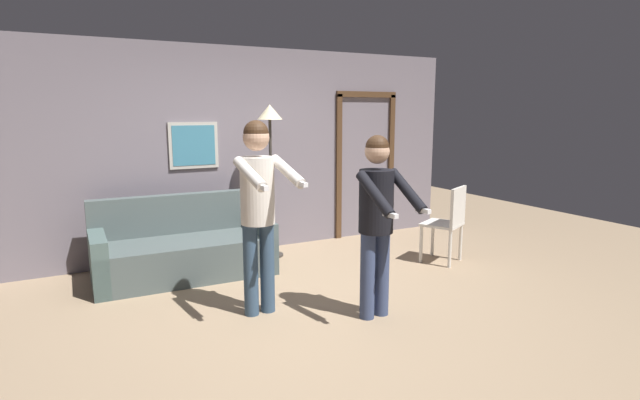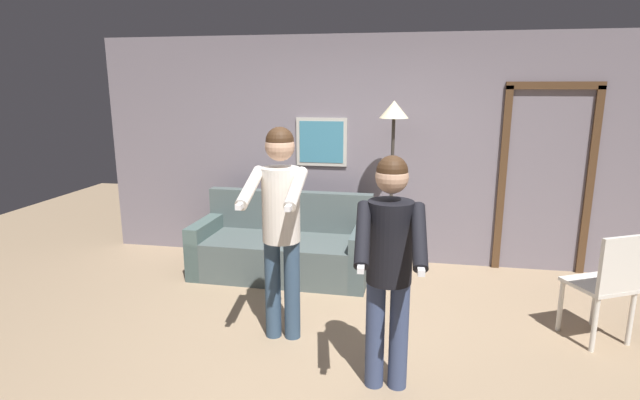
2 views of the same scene
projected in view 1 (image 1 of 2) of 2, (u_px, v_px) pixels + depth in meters
ground_plane at (320, 312)px, 4.56m from camera, size 12.00×12.00×0.00m
back_wall_assembly at (237, 152)px, 6.34m from camera, size 6.40×0.10×2.60m
couch at (184, 251)px, 5.54m from camera, size 1.92×0.89×0.87m
torchiere_lamp at (270, 133)px, 6.05m from camera, size 0.31×0.31×1.89m
person_standing_left at (258, 199)px, 4.34m from camera, size 0.45×0.73×1.74m
person_standing_right at (377, 211)px, 4.29m from camera, size 0.46×0.63×1.61m
dining_chair_distant at (449, 220)px, 5.96m from camera, size 0.57×0.57×0.93m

